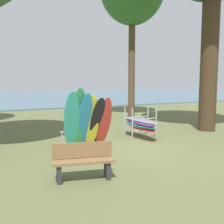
# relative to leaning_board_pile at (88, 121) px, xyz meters

# --- Properties ---
(ground_plane) EXTENTS (80.00, 80.00, 0.00)m
(ground_plane) POSITION_rel_leaning_board_pile_xyz_m (1.36, -0.87, -0.94)
(ground_plane) COLOR #60663D
(lake_water) EXTENTS (80.00, 36.00, 0.10)m
(lake_water) POSITION_rel_leaning_board_pile_xyz_m (1.36, 30.90, -0.89)
(lake_water) COLOR #477084
(lake_water) RESTS_ON ground
(leaning_board_pile) EXTENTS (1.75, 0.99, 2.07)m
(leaning_board_pile) POSITION_rel_leaning_board_pile_xyz_m (0.00, 0.00, 0.00)
(leaning_board_pile) COLOR #38B2AD
(leaning_board_pile) RESTS_ON ground
(board_storage_rack) EXTENTS (1.15, 2.13, 1.25)m
(board_storage_rack) POSITION_rel_leaning_board_pile_xyz_m (2.51, 0.69, -0.39)
(board_storage_rack) COLOR #9EA0A5
(board_storage_rack) RESTS_ON ground
(park_bench) EXTENTS (1.45, 0.69, 0.85)m
(park_bench) POSITION_rel_leaning_board_pile_xyz_m (-1.14, -2.69, -0.49)
(park_bench) COLOR #2D2D33
(park_bench) RESTS_ON ground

